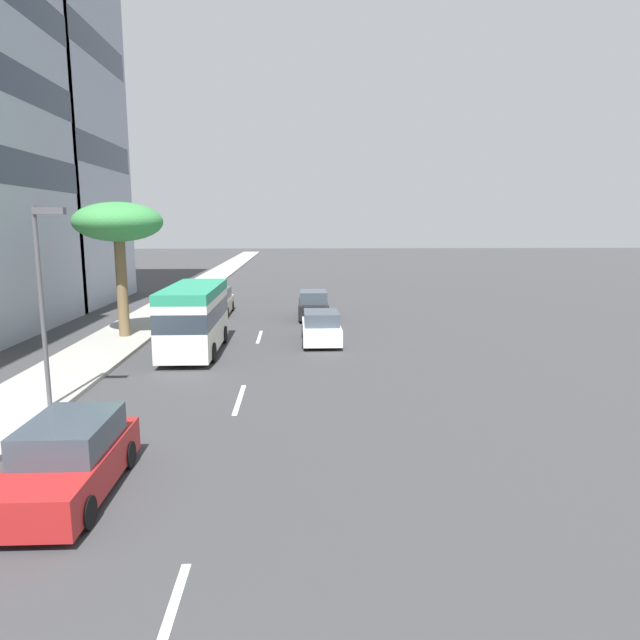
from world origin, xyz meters
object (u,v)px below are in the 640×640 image
object	(u,v)px
pedestrian_mid_block	(125,317)
street_lamp	(44,283)
minibus_lead	(194,316)
car_third	(321,328)
car_second	(313,305)
palm_tree	(118,224)
car_fourth	(69,460)
car_fifth	(216,302)

from	to	relation	value
pedestrian_mid_block	street_lamp	distance (m)	12.02
minibus_lead	car_third	bearing A→B (deg)	107.67
car_second	palm_tree	bearing A→B (deg)	120.38
minibus_lead	car_fourth	size ratio (longest dim) A/B	1.52
car_fifth	palm_tree	xyz separation A→B (m)	(-7.72, 3.56, 4.93)
minibus_lead	car_fourth	xyz separation A→B (m)	(-13.54, 0.29, -0.89)
pedestrian_mid_block	minibus_lead	bearing A→B (deg)	147.87
car_fourth	pedestrian_mid_block	size ratio (longest dim) A/B	2.65
car_third	pedestrian_mid_block	world-z (taller)	pedestrian_mid_block
pedestrian_mid_block	palm_tree	xyz separation A→B (m)	(-0.43, -0.06, 4.67)
pedestrian_mid_block	street_lamp	bearing A→B (deg)	104.89
car_third	car_fourth	bearing A→B (deg)	158.43
car_third	pedestrian_mid_block	xyz separation A→B (m)	(1.82, 9.98, 0.31)
car_fourth	car_second	bearing A→B (deg)	165.27
car_fourth	pedestrian_mid_block	bearing A→B (deg)	-167.25
minibus_lead	street_lamp	world-z (taller)	street_lamp
minibus_lead	car_third	distance (m)	6.14
car_second	car_third	size ratio (longest dim) A/B	0.98
car_second	car_third	xyz separation A→B (m)	(-7.11, -0.17, -0.06)
car_fifth	car_second	bearing A→B (deg)	72.01
car_third	palm_tree	distance (m)	11.18
car_third	car_fifth	xyz separation A→B (m)	(9.11, 6.36, 0.05)
car_third	minibus_lead	bearing A→B (deg)	107.67
car_second	palm_tree	size ratio (longest dim) A/B	0.62
car_fourth	car_third	bearing A→B (deg)	158.43
car_fourth	street_lamp	size ratio (longest dim) A/B	0.72
minibus_lead	street_lamp	size ratio (longest dim) A/B	1.09
minibus_lead	car_fifth	bearing A→B (deg)	-177.03
car_second	palm_tree	world-z (taller)	palm_tree
minibus_lead	car_third	xyz separation A→B (m)	(1.84, -5.79, -0.91)
car_fifth	street_lamp	distance (m)	19.31
street_lamp	car_third	bearing A→B (deg)	-41.96
car_fifth	palm_tree	size ratio (longest dim) A/B	0.70
pedestrian_mid_block	palm_tree	distance (m)	4.69
palm_tree	street_lamp	bearing A→B (deg)	-174.27
palm_tree	street_lamp	xyz separation A→B (m)	(-11.17, -1.12, -1.74)
car_second	pedestrian_mid_block	bearing A→B (deg)	118.32
car_third	street_lamp	xyz separation A→B (m)	(-9.78, 8.79, 3.24)
street_lamp	pedestrian_mid_block	bearing A→B (deg)	5.83
car_fourth	palm_tree	world-z (taller)	palm_tree
car_third	palm_tree	xyz separation A→B (m)	(1.39, 9.91, 4.98)
minibus_lead	car_fifth	xyz separation A→B (m)	(10.96, 0.57, -0.87)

